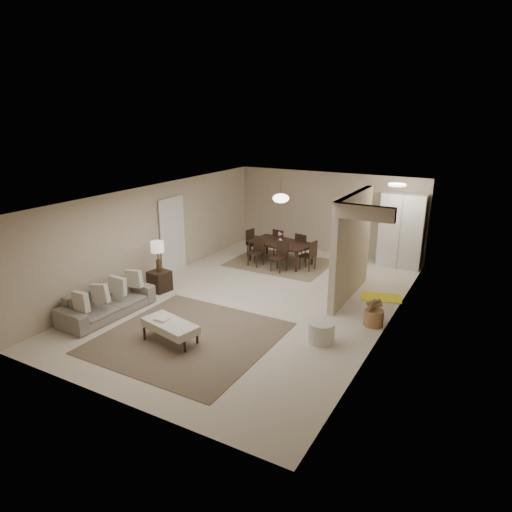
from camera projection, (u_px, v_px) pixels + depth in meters
The scene contains 22 objects.
floor at pixel (258, 300), 10.76m from camera, with size 9.00×9.00×0.00m, color beige.
ceiling at pixel (258, 195), 10.01m from camera, with size 9.00×9.00×0.00m, color white.
back_wall at pixel (328, 213), 14.13m from camera, with size 6.00×6.00×0.00m, color tan.
left_wall at pixel (156, 233), 11.77m from camera, with size 9.00×9.00×0.00m, color tan.
right_wall at pixel (391, 270), 8.99m from camera, with size 9.00×9.00×0.00m, color tan.
partition at pixel (351, 247), 10.59m from camera, with size 0.15×2.50×2.50m, color tan.
doorway at pixel (172, 236), 12.33m from camera, with size 0.04×0.90×2.04m, color black.
pantry_cabinet at pixel (402, 231), 12.81m from camera, with size 1.20×0.55×2.10m, color silver.
flush_light at pixel (397, 185), 11.62m from camera, with size 0.44×0.44×0.05m, color white.
living_rug at pixel (189, 338), 8.95m from camera, with size 3.20×3.20×0.01m, color brown.
sofa at pixel (107, 302), 9.87m from camera, with size 0.83×2.13×0.62m, color gray.
ottoman_bench at pixel (170, 326), 8.70m from camera, with size 1.26×0.78×0.42m.
side_table at pixel (160, 281), 11.25m from camera, with size 0.46×0.46×0.51m, color black.
table_lamp at pixel (157, 249), 11.00m from camera, with size 0.32×0.32×0.76m.
round_pouf at pixel (321, 332), 8.75m from camera, with size 0.52×0.52×0.41m, color beige.
wicker_basket at pixel (374, 318), 9.44m from camera, with size 0.40×0.40×0.34m, color #98673C.
dining_rug at pixel (280, 263), 13.37m from camera, with size 2.80×2.10×0.01m, color brown.
dining_table at pixel (280, 253), 13.28m from camera, with size 1.82×1.01×0.64m, color black.
dining_chairs at pixel (280, 249), 13.24m from camera, with size 2.30×1.81×0.85m.
vase at pixel (280, 240), 13.16m from camera, with size 0.13×0.13×0.13m, color silver.
yellow_mat at pixel (381, 297), 10.90m from camera, with size 0.94×0.57×0.01m, color yellow.
pendant_light at pixel (281, 198), 12.79m from camera, with size 0.46×0.46×0.71m.
Camera 1 is at (4.80, -8.71, 4.24)m, focal length 32.00 mm.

